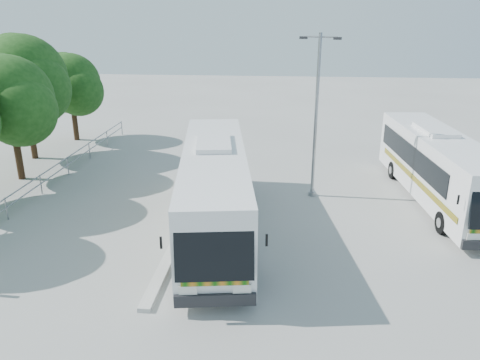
# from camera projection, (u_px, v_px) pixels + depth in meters

# --- Properties ---
(ground) EXTENTS (100.00, 100.00, 0.00)m
(ground) POSITION_uv_depth(u_px,v_px,m) (240.00, 229.00, 19.24)
(ground) COLOR #A1A19C
(ground) RESTS_ON ground
(kerb_divider) EXTENTS (0.40, 16.00, 0.15)m
(kerb_divider) POSITION_uv_depth(u_px,v_px,m) (193.00, 206.00, 21.29)
(kerb_divider) COLOR #B2B2AD
(kerb_divider) RESTS_ON ground
(railing) EXTENTS (0.06, 22.00, 1.00)m
(railing) POSITION_uv_depth(u_px,v_px,m) (50.00, 173.00, 23.60)
(railing) COLOR gray
(railing) RESTS_ON ground
(tree_far_c) EXTENTS (4.97, 4.69, 6.49)m
(tree_far_c) POSITION_uv_depth(u_px,v_px,m) (10.00, 99.00, 23.63)
(tree_far_c) COLOR #382314
(tree_far_c) RESTS_ON ground
(tree_far_d) EXTENTS (5.62, 5.30, 7.33)m
(tree_far_d) POSITION_uv_depth(u_px,v_px,m) (25.00, 78.00, 27.02)
(tree_far_d) COLOR #382314
(tree_far_d) RESTS_ON ground
(tree_far_e) EXTENTS (4.54, 4.28, 5.92)m
(tree_far_e) POSITION_uv_depth(u_px,v_px,m) (71.00, 84.00, 31.49)
(tree_far_e) COLOR #382314
(tree_far_e) RESTS_ON ground
(coach_main) EXTENTS (4.06, 12.15, 3.31)m
(coach_main) POSITION_uv_depth(u_px,v_px,m) (214.00, 188.00, 18.61)
(coach_main) COLOR silver
(coach_main) RESTS_ON ground
(coach_adjacent) EXTENTS (3.13, 11.34, 3.11)m
(coach_adjacent) POSITION_uv_depth(u_px,v_px,m) (439.00, 166.00, 21.59)
(coach_adjacent) COLOR white
(coach_adjacent) RESTS_ON ground
(lamppost) EXTENTS (1.80, 0.78, 7.59)m
(lamppost) POSITION_uv_depth(u_px,v_px,m) (316.00, 110.00, 21.35)
(lamppost) COLOR gray
(lamppost) RESTS_ON ground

